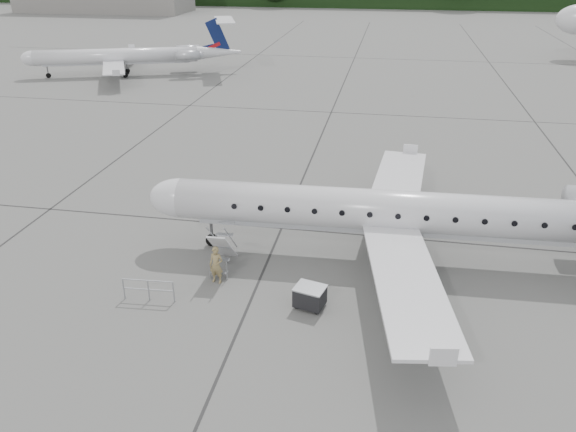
# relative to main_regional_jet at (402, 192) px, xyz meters

# --- Properties ---
(ground) EXTENTS (320.00, 320.00, 0.00)m
(ground) POSITION_rel_main_regional_jet_xyz_m (0.80, -2.65, -3.51)
(ground) COLOR slate
(ground) RESTS_ON ground
(main_regional_jet) EXTENTS (28.08, 20.69, 7.02)m
(main_regional_jet) POSITION_rel_main_regional_jet_xyz_m (0.00, 0.00, 0.00)
(main_regional_jet) COLOR silver
(main_regional_jet) RESTS_ON ground
(airstair) EXTENTS (0.93, 2.19, 2.20)m
(airstair) POSITION_rel_main_regional_jet_xyz_m (-8.00, -2.40, -2.41)
(airstair) COLOR silver
(airstair) RESTS_ON ground
(passenger) EXTENTS (0.70, 0.51, 1.78)m
(passenger) POSITION_rel_main_regional_jet_xyz_m (-7.95, -3.62, -2.62)
(passenger) COLOR olive
(passenger) RESTS_ON ground
(safety_railing) EXTENTS (2.20, 0.22, 1.00)m
(safety_railing) POSITION_rel_main_regional_jet_xyz_m (-10.38, -5.56, -3.01)
(safety_railing) COLOR #909398
(safety_railing) RESTS_ON ground
(baggage_cart) EXTENTS (1.40, 1.23, 1.04)m
(baggage_cart) POSITION_rel_main_regional_jet_xyz_m (-3.54, -4.82, -2.99)
(baggage_cart) COLOR black
(baggage_cart) RESTS_ON ground
(bg_regional_left) EXTENTS (28.21, 24.13, 6.26)m
(bg_regional_left) POSITION_rel_main_regional_jet_xyz_m (-32.76, 38.28, -0.38)
(bg_regional_left) COLOR silver
(bg_regional_left) RESTS_ON ground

